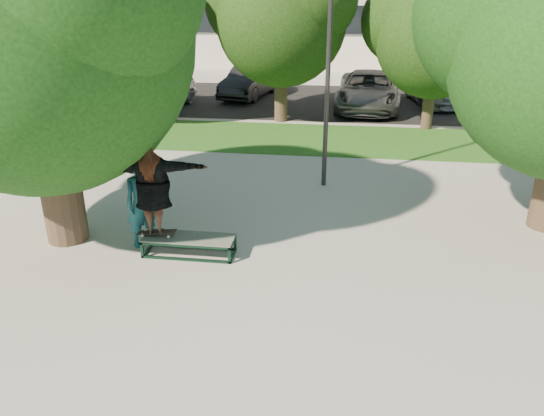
# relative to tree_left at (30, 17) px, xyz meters

# --- Properties ---
(ground) EXTENTS (120.00, 120.00, 0.00)m
(ground) POSITION_rel_tree_left_xyz_m (4.29, -1.09, -4.42)
(ground) COLOR gray
(ground) RESTS_ON ground
(grass_strip) EXTENTS (30.00, 4.00, 0.02)m
(grass_strip) POSITION_rel_tree_left_xyz_m (5.29, 8.41, -4.41)
(grass_strip) COLOR #1F4F16
(grass_strip) RESTS_ON ground
(asphalt_strip) EXTENTS (40.00, 8.00, 0.01)m
(asphalt_strip) POSITION_rel_tree_left_xyz_m (4.29, 14.91, -4.42)
(asphalt_strip) COLOR black
(asphalt_strip) RESTS_ON ground
(tree_left) EXTENTS (6.96, 5.95, 7.12)m
(tree_left) POSITION_rel_tree_left_xyz_m (0.00, 0.00, 0.00)
(tree_left) COLOR #38281E
(tree_left) RESTS_ON ground
(bg_tree_left) EXTENTS (5.28, 4.51, 5.77)m
(bg_tree_left) POSITION_rel_tree_left_xyz_m (-2.28, 9.98, -0.69)
(bg_tree_left) COLOR #38281E
(bg_tree_left) RESTS_ON ground
(bg_tree_mid) EXTENTS (5.76, 4.92, 6.24)m
(bg_tree_mid) POSITION_rel_tree_left_xyz_m (3.22, 10.98, -0.41)
(bg_tree_mid) COLOR #38281E
(bg_tree_mid) RESTS_ON ground
(bg_tree_right) EXTENTS (5.04, 4.31, 5.43)m
(bg_tree_right) POSITION_rel_tree_left_xyz_m (8.73, 10.47, -0.93)
(bg_tree_right) COLOR #38281E
(bg_tree_right) RESTS_ON ground
(lamppost) EXTENTS (0.25, 0.15, 6.11)m
(lamppost) POSITION_rel_tree_left_xyz_m (5.29, 3.91, -1.27)
(lamppost) COLOR #2D2D30
(lamppost) RESTS_ON ground
(grind_box) EXTENTS (1.80, 0.60, 0.38)m
(grind_box) POSITION_rel_tree_left_xyz_m (2.82, -0.43, -4.23)
(grind_box) COLOR black
(grind_box) RESTS_ON ground
(skater_rig) EXTENTS (2.23, 0.89, 1.84)m
(skater_rig) POSITION_rel_tree_left_xyz_m (2.17, -0.43, -3.09)
(skater_rig) COLOR white
(skater_rig) RESTS_ON grind_box
(bystander) EXTENTS (0.79, 0.78, 1.85)m
(bystander) POSITION_rel_tree_left_xyz_m (1.79, -0.11, -3.50)
(bystander) COLOR #174D59
(bystander) RESTS_ON ground
(car_silver_a) EXTENTS (2.42, 4.55, 1.47)m
(car_silver_a) POSITION_rel_tree_left_xyz_m (-2.09, 12.41, -3.68)
(car_silver_a) COLOR #B3B4B8
(car_silver_a) RESTS_ON asphalt_strip
(car_dark) EXTENTS (2.40, 4.67, 1.47)m
(car_dark) POSITION_rel_tree_left_xyz_m (1.28, 15.41, -3.69)
(car_dark) COLOR black
(car_dark) RESTS_ON asphalt_strip
(car_grey) EXTENTS (2.91, 5.75, 1.56)m
(car_grey) POSITION_rel_tree_left_xyz_m (6.72, 13.60, -3.64)
(car_grey) COLOR slate
(car_grey) RESTS_ON asphalt_strip
(car_silver_b) EXTENTS (2.54, 4.84, 1.34)m
(car_silver_b) POSITION_rel_tree_left_xyz_m (9.67, 15.12, -3.75)
(car_silver_b) COLOR #B5B5BA
(car_silver_b) RESTS_ON asphalt_strip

